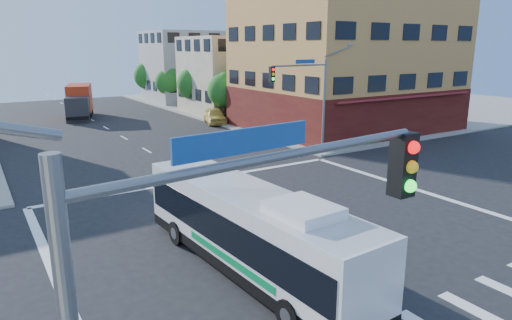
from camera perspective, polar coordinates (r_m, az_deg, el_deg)
ground at (r=20.23m, az=4.72°, el=-8.91°), size 120.00×120.00×0.00m
sidewalk_ne at (r=68.46m, az=10.62°, el=7.23°), size 50.00×50.00×0.15m
corner_building_ne at (r=45.74m, az=11.13°, el=11.28°), size 18.10×15.44×14.00m
building_east_near at (r=56.50m, az=-2.24°, el=10.59°), size 12.06×10.06×9.00m
building_east_far at (r=68.93m, az=-8.22°, el=11.49°), size 12.06×10.06×10.00m
signal_mast_ne at (r=32.73m, az=6.47°, el=8.87°), size 7.91×1.13×8.07m
signal_mast_sw at (r=5.54m, az=-3.68°, el=-17.30°), size 7.91×1.01×8.07m
street_tree_a at (r=48.82m, az=-3.83°, el=8.95°), size 3.60×3.60×5.53m
street_tree_b at (r=55.95m, az=-7.82°, el=9.66°), size 3.80×3.80×5.79m
street_tree_c at (r=63.31m, az=-10.88°, el=9.77°), size 3.40×3.40×5.29m
street_tree_d at (r=70.77m, az=-13.34°, el=10.41°), size 4.00×4.00×6.03m
transit_bus at (r=16.24m, az=-0.80°, el=-8.55°), size 3.03×11.38×3.33m
box_truck at (r=55.38m, az=-21.21°, el=6.75°), size 4.44×8.45×3.65m
parked_car at (r=48.16m, az=-5.18°, el=5.53°), size 3.23×5.13×1.63m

